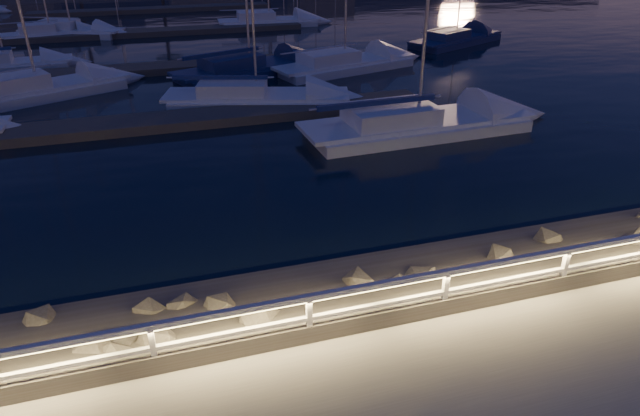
% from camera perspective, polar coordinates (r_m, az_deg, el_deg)
% --- Properties ---
extents(ground, '(400.00, 400.00, 0.00)m').
position_cam_1_polar(ground, '(11.66, -5.93, -13.73)').
color(ground, gray).
rests_on(ground, ground).
extents(harbor_water, '(400.00, 440.00, 0.60)m').
position_cam_1_polar(harbor_water, '(40.86, -15.13, 14.25)').
color(harbor_water, black).
rests_on(harbor_water, ground).
extents(guard_rail, '(44.11, 0.12, 1.06)m').
position_cam_1_polar(guard_rail, '(11.16, -6.47, -10.78)').
color(guard_rail, white).
rests_on(guard_rail, ground).
extents(riprap, '(37.96, 3.38, 1.55)m').
position_cam_1_polar(riprap, '(12.70, -11.71, -11.28)').
color(riprap, '#5E5850').
rests_on(riprap, ground).
extents(floating_docks, '(22.00, 36.00, 0.40)m').
position_cam_1_polar(floating_docks, '(42.00, -15.34, 15.36)').
color(floating_docks, '#574F48').
rests_on(floating_docks, ground).
extents(sailboat_c, '(9.30, 5.44, 15.28)m').
position_cam_1_polar(sailboat_c, '(33.69, -7.39, 13.75)').
color(sailboat_c, navy).
rests_on(sailboat_c, ground).
extents(sailboat_d, '(10.14, 3.47, 16.91)m').
position_cam_1_polar(sailboat_d, '(24.42, 9.19, 8.42)').
color(sailboat_d, silver).
rests_on(sailboat_d, ground).
extents(sailboat_f, '(8.95, 5.80, 14.90)m').
position_cam_1_polar(sailboat_f, '(32.33, -26.77, 10.56)').
color(sailboat_f, silver).
rests_on(sailboat_f, ground).
extents(sailboat_g, '(9.28, 4.92, 15.18)m').
position_cam_1_polar(sailboat_g, '(34.53, 2.14, 14.28)').
color(sailboat_g, silver).
rests_on(sailboat_g, ground).
extents(sailboat_h, '(9.13, 4.92, 14.88)m').
position_cam_1_polar(sailboat_h, '(28.19, -6.84, 11.05)').
color(sailboat_h, silver).
rests_on(sailboat_h, ground).
extents(sailboat_i, '(6.98, 3.20, 11.55)m').
position_cam_1_polar(sailboat_i, '(48.39, -25.55, 15.50)').
color(sailboat_i, silver).
rests_on(sailboat_i, ground).
extents(sailboat_j, '(7.39, 2.69, 12.34)m').
position_cam_1_polar(sailboat_j, '(39.22, -29.17, 12.47)').
color(sailboat_j, silver).
rests_on(sailboat_j, ground).
extents(sailboat_k, '(8.41, 2.97, 14.04)m').
position_cam_1_polar(sailboat_k, '(49.67, -5.38, 18.16)').
color(sailboat_k, silver).
rests_on(sailboat_k, ground).
extents(sailboat_l, '(8.36, 5.49, 13.85)m').
position_cam_1_polar(sailboat_l, '(43.16, 13.27, 16.18)').
color(sailboat_l, navy).
rests_on(sailboat_l, ground).
extents(sailboat_n, '(7.81, 4.95, 12.97)m').
position_cam_1_polar(sailboat_n, '(48.84, -23.81, 15.93)').
color(sailboat_n, silver).
rests_on(sailboat_n, ground).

